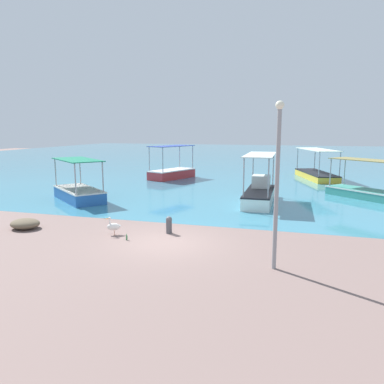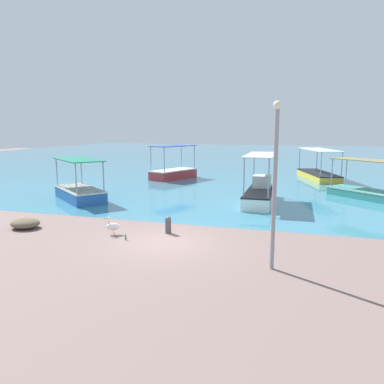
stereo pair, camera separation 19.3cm
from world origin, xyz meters
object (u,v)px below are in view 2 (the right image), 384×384
at_px(fishing_boat_center, 260,192).
at_px(net_pile, 25,223).
at_px(glass_bottle, 126,237).
at_px(mooring_bollard, 168,224).
at_px(fishing_boat_far_left, 80,192).
at_px(lamp_post, 275,177).
at_px(fishing_boat_near_left, 370,192).
at_px(pelican, 113,226).
at_px(fishing_boat_outer, 173,172).
at_px(fishing_boat_far_right, 318,173).

relative_size(fishing_boat_center, net_pile, 4.00).
bearing_deg(glass_bottle, net_pile, 176.31).
bearing_deg(mooring_bollard, net_pile, -170.63).
distance_m(fishing_boat_center, glass_bottle, 10.55).
height_order(fishing_boat_far_left, lamp_post, lamp_post).
distance_m(fishing_boat_near_left, pelican, 17.39).
height_order(fishing_boat_center, mooring_bollard, fishing_boat_center).
xyz_separation_m(fishing_boat_outer, pelican, (3.69, -18.40, -0.22)).
xyz_separation_m(fishing_boat_near_left, fishing_boat_far_right, (-2.98, 9.45, 0.02)).
height_order(fishing_boat_near_left, net_pile, fishing_boat_near_left).
distance_m(fishing_boat_far_left, lamp_post, 15.83).
relative_size(mooring_bollard, glass_bottle, 2.85).
height_order(fishing_boat_far_left, fishing_boat_center, fishing_boat_center).
distance_m(fishing_boat_far_left, fishing_boat_outer, 12.03).
bearing_deg(fishing_boat_near_left, fishing_boat_outer, 159.33).
bearing_deg(fishing_boat_outer, fishing_boat_center, -46.16).
relative_size(fishing_boat_center, mooring_bollard, 7.15).
bearing_deg(mooring_bollard, fishing_boat_outer, 108.75).
height_order(fishing_boat_far_left, glass_bottle, fishing_boat_far_left).
bearing_deg(fishing_boat_outer, lamp_post, -62.47).
bearing_deg(pelican, fishing_boat_outer, 101.34).
bearing_deg(net_pile, pelican, 2.95).
bearing_deg(glass_bottle, lamp_post, -14.40).
height_order(fishing_boat_center, pelican, fishing_boat_center).
bearing_deg(mooring_bollard, fishing_boat_far_right, 71.71).
bearing_deg(glass_bottle, fishing_boat_near_left, 49.04).
bearing_deg(glass_bottle, fishing_boat_outer, 103.60).
relative_size(fishing_boat_center, pelican, 6.89).
xyz_separation_m(fishing_boat_far_left, fishing_boat_center, (11.30, 2.39, 0.11)).
bearing_deg(fishing_boat_center, pelican, -120.86).
distance_m(net_pile, glass_bottle, 5.34).
distance_m(fishing_boat_far_left, fishing_boat_far_right, 21.51).
xyz_separation_m(fishing_boat_far_left, fishing_boat_far_right, (15.14, 15.28, -0.04)).
distance_m(pelican, lamp_post, 7.82).
height_order(fishing_boat_far_left, fishing_boat_outer, fishing_boat_outer).
bearing_deg(lamp_post, mooring_bollard, 147.62).
relative_size(fishing_boat_outer, net_pile, 3.73).
xyz_separation_m(pelican, mooring_bollard, (2.26, 0.88, 0.04)).
bearing_deg(glass_bottle, fishing_boat_far_right, 69.71).
bearing_deg(fishing_boat_outer, glass_bottle, -76.40).
xyz_separation_m(fishing_boat_outer, fishing_boat_far_right, (12.89, 3.47, -0.08)).
distance_m(lamp_post, glass_bottle, 6.98).
bearing_deg(fishing_boat_far_right, fishing_boat_outer, -164.93).
bearing_deg(lamp_post, pelican, 163.02).
height_order(fishing_boat_far_left, net_pile, fishing_boat_far_left).
distance_m(fishing_boat_far_left, fishing_boat_near_left, 19.03).
relative_size(fishing_boat_near_left, mooring_bollard, 6.93).
height_order(fishing_boat_near_left, fishing_boat_outer, fishing_boat_outer).
xyz_separation_m(fishing_boat_far_left, net_pile, (1.52, -6.81, -0.32)).
bearing_deg(lamp_post, fishing_boat_outer, 117.53).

